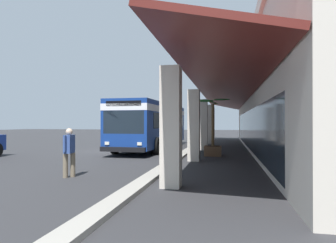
{
  "coord_description": "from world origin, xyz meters",
  "views": [
    {
      "loc": [
        17.33,
        7.25,
        1.81
      ],
      "look_at": [
        2.52,
        4.24,
        1.89
      ],
      "focal_mm": 30.96,
      "sensor_mm": 36.0,
      "label": 1
    }
  ],
  "objects": [
    {
      "name": "ground",
      "position": [
        0.0,
        8.0,
        0.0
      ],
      "size": [
        120.0,
        120.0,
        0.0
      ],
      "primitive_type": "plane",
      "color": "#2D2D30"
    },
    {
      "name": "curb_strip",
      "position": [
        -2.23,
        4.82,
        0.06
      ],
      "size": [
        34.66,
        0.5,
        0.12
      ],
      "primitive_type": "cube",
      "color": "#9E998E",
      "rests_on": "ground"
    },
    {
      "name": "transit_bus",
      "position": [
        -2.4,
        2.16,
        1.85
      ],
      "size": [
        11.27,
        3.03,
        3.34
      ],
      "color": "navy",
      "rests_on": "ground"
    },
    {
      "name": "pedestrian",
      "position": [
        8.54,
        2.1,
        0.91
      ],
      "size": [
        0.67,
        0.32,
        1.63
      ],
      "color": "#726651",
      "rests_on": "ground"
    },
    {
      "name": "potted_palm",
      "position": [
        1.2,
        6.5,
        0.69
      ],
      "size": [
        1.78,
        1.81,
        3.17
      ],
      "color": "brown",
      "rests_on": "ground"
    }
  ]
}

